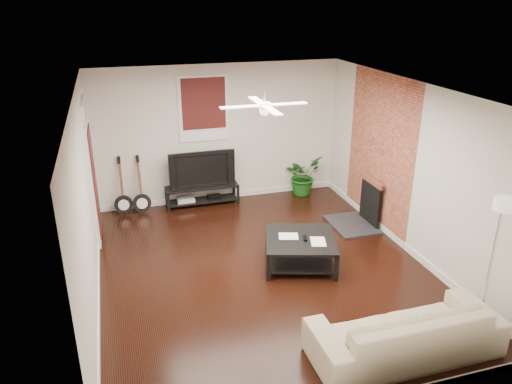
{
  "coord_description": "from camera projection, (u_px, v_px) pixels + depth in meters",
  "views": [
    {
      "loc": [
        -2.04,
        -6.43,
        4.03
      ],
      "look_at": [
        0.0,
        0.4,
        1.15
      ],
      "focal_mm": 34.46,
      "sensor_mm": 36.0,
      "label": 1
    }
  ],
  "objects": [
    {
      "name": "brick_accent",
      "position": [
        379.0,
        152.0,
        8.79
      ],
      "size": [
        0.02,
        2.2,
        2.8
      ],
      "primitive_type": "cube",
      "color": "brown",
      "rests_on": "floor"
    },
    {
      "name": "potted_plant",
      "position": [
        303.0,
        175.0,
        10.51
      ],
      "size": [
        0.99,
        0.95,
        0.85
      ],
      "primitive_type": "imported",
      "rotation": [
        0.0,
        0.0,
        0.52
      ],
      "color": "#175217",
      "rests_on": "floor"
    },
    {
      "name": "coffee_table",
      "position": [
        300.0,
        251.0,
        7.83
      ],
      "size": [
        1.35,
        1.35,
        0.45
      ],
      "primitive_type": "cube",
      "rotation": [
        0.0,
        0.0,
        -0.3
      ],
      "color": "black",
      "rests_on": "floor"
    },
    {
      "name": "guitar_right",
      "position": [
        140.0,
        185.0,
        9.52
      ],
      "size": [
        0.37,
        0.27,
        1.16
      ],
      "primitive_type": null,
      "rotation": [
        0.0,
        0.0,
        0.05
      ],
      "color": "black",
      "rests_on": "floor"
    },
    {
      "name": "tv",
      "position": [
        201.0,
        168.0,
        9.84
      ],
      "size": [
        1.32,
        0.17,
        0.76
      ],
      "primitive_type": "imported",
      "color": "black",
      "rests_on": "tv_stand"
    },
    {
      "name": "guitar_left",
      "position": [
        122.0,
        187.0,
        9.46
      ],
      "size": [
        0.37,
        0.27,
        1.16
      ],
      "primitive_type": null,
      "rotation": [
        0.0,
        0.0,
        -0.05
      ],
      "color": "black",
      "rests_on": "floor"
    },
    {
      "name": "floor_lamp",
      "position": [
        490.0,
        267.0,
        5.99
      ],
      "size": [
        0.31,
        0.31,
        1.86
      ],
      "primitive_type": null,
      "rotation": [
        0.0,
        0.0,
        0.01
      ],
      "color": "silver",
      "rests_on": "floor"
    },
    {
      "name": "door_left",
      "position": [
        92.0,
        170.0,
        8.33
      ],
      "size": [
        0.08,
        1.0,
        2.5
      ],
      "primitive_type": "cube",
      "color": "white",
      "rests_on": "wall_left"
    },
    {
      "name": "fireplace",
      "position": [
        361.0,
        202.0,
        9.06
      ],
      "size": [
        0.8,
        1.1,
        0.92
      ],
      "primitive_type": "cube",
      "color": "black",
      "rests_on": "floor"
    },
    {
      "name": "sofa",
      "position": [
        405.0,
        330.0,
        5.82
      ],
      "size": [
        2.29,
        0.91,
        0.67
      ],
      "primitive_type": "imported",
      "rotation": [
        0.0,
        0.0,
        3.15
      ],
      "color": "#BDAD8E",
      "rests_on": "floor"
    },
    {
      "name": "tv_stand",
      "position": [
        202.0,
        195.0,
        10.04
      ],
      "size": [
        1.47,
        0.39,
        0.41
      ],
      "primitive_type": "cube",
      "color": "black",
      "rests_on": "floor"
    },
    {
      "name": "room",
      "position": [
        264.0,
        186.0,
        7.24
      ],
      "size": [
        5.01,
        6.01,
        2.81
      ],
      "color": "black",
      "rests_on": "ground"
    },
    {
      "name": "window_back",
      "position": [
        204.0,
        109.0,
        9.59
      ],
      "size": [
        1.0,
        0.06,
        1.3
      ],
      "primitive_type": "cube",
      "color": "black",
      "rests_on": "wall_back"
    },
    {
      "name": "ceiling_fan",
      "position": [
        264.0,
        105.0,
        6.79
      ],
      "size": [
        1.24,
        1.24,
        0.32
      ],
      "primitive_type": null,
      "color": "white",
      "rests_on": "ceiling"
    }
  ]
}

